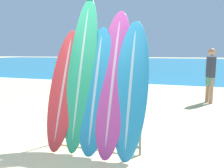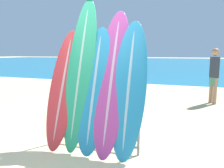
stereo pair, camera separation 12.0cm
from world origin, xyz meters
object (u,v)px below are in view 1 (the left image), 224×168
surfboard_slot_1 (81,72)px  surfboard_slot_4 (131,88)px  person_far_right (95,69)px  surfboard_slot_0 (64,88)px  person_near_water (122,71)px  surfboard_slot_2 (96,89)px  surfboard_slot_3 (113,81)px  person_far_left (210,73)px  surfboard_rack (97,119)px  person_mid_beach (138,76)px

surfboard_slot_1 → surfboard_slot_4: surfboard_slot_1 is taller
surfboard_slot_1 → person_far_right: size_ratio=1.43×
surfboard_slot_0 → surfboard_slot_4: 1.18m
person_near_water → person_far_right: 1.16m
surfboard_slot_0 → surfboard_slot_2: 0.59m
surfboard_slot_3 → person_far_left: 4.65m
surfboard_slot_0 → person_far_right: bearing=106.6°
surfboard_slot_2 → surfboard_slot_4: bearing=0.4°
person_far_left → surfboard_slot_4: bearing=-54.8°
surfboard_rack → surfboard_slot_1: (-0.30, 0.07, 0.77)m
surfboard_slot_1 → surfboard_slot_4: (0.87, -0.07, -0.22)m
surfboard_slot_1 → person_near_water: 5.14m
surfboard_slot_1 → surfboard_slot_3: 0.59m
surfboard_slot_3 → person_mid_beach: surfboard_slot_3 is taller
surfboard_slot_1 → person_far_left: bearing=60.4°
person_far_right → person_far_left: bearing=71.5°
surfboard_rack → person_far_left: bearing=63.9°
surfboard_rack → surfboard_slot_0: 0.77m
surfboard_slot_4 → surfboard_slot_2: bearing=-179.6°
surfboard_slot_2 → person_near_water: (-1.02, 5.14, -0.12)m
person_near_water → person_mid_beach: bearing=-71.7°
surfboard_rack → person_mid_beach: size_ratio=0.97×
surfboard_slot_1 → surfboard_slot_2: size_ratio=1.26×
surfboard_slot_4 → person_mid_beach: 3.79m
surfboard_slot_2 → person_far_left: surfboard_slot_2 is taller
person_far_left → surfboard_rack: bearing=-61.3°
surfboard_slot_3 → person_near_water: surfboard_slot_3 is taller
person_mid_beach → person_far_left: (2.22, 0.59, 0.10)m
person_far_right → person_near_water: bearing=112.2°
surfboard_rack → surfboard_slot_1: bearing=167.4°
surfboard_slot_3 → surfboard_slot_4: 0.32m
surfboard_slot_2 → surfboard_rack: bearing=59.9°
surfboard_slot_1 → person_near_water: bearing=98.2°
surfboard_slot_0 → surfboard_slot_1: size_ratio=0.78×
surfboard_slot_1 → person_mid_beach: surfboard_slot_1 is taller
surfboard_slot_2 → person_far_right: (-1.91, 4.41, -0.04)m
surfboard_slot_4 → person_mid_beach: size_ratio=1.36×
surfboard_slot_1 → person_far_right: (-1.62, 4.34, -0.30)m
surfboard_slot_3 → person_far_right: surfboard_slot_3 is taller
surfboard_slot_2 → person_mid_beach: (-0.10, 3.73, -0.17)m
person_mid_beach → person_far_right: size_ratio=0.87×
surfboard_slot_1 → person_near_water: surfboard_slot_1 is taller
surfboard_slot_0 → person_near_water: size_ratio=1.22×
surfboard_rack → person_near_water: (-1.02, 5.14, 0.39)m
person_far_right → person_mid_beach: bearing=52.2°
person_far_left → person_far_right: size_ratio=0.97×
person_far_right → surfboard_slot_4: bearing=12.3°
surfboard_rack → person_near_water: bearing=101.3°
surfboard_slot_3 → surfboard_slot_4: (0.30, -0.05, -0.10)m
surfboard_slot_0 → person_near_water: (-0.43, 5.14, -0.11)m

